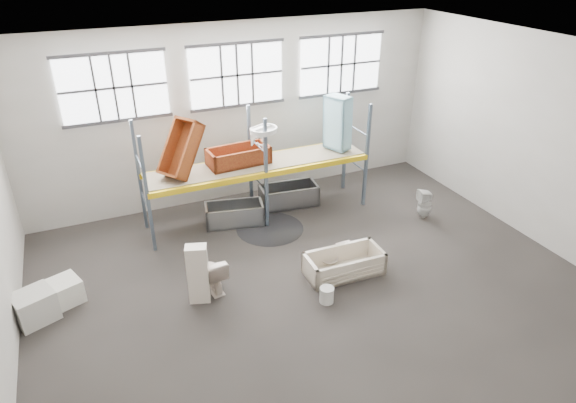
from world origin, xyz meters
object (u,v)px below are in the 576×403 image
toilet_white (425,204)px  steel_tub_left (234,214)px  cistern_tall (198,274)px  steel_tub_right (289,195)px  carton_near (35,307)px  toilet_beige (213,273)px  rust_tub_flat (239,156)px  bucket (327,295)px  bathtub_beige (344,263)px  blue_tub_upright (338,123)px

toilet_white → steel_tub_left: size_ratio=0.54×
cistern_tall → steel_tub_right: size_ratio=0.83×
steel_tub_right → carton_near: bearing=-159.5°
toilet_white → toilet_beige: bearing=-71.8°
carton_near → toilet_beige: bearing=-7.6°
rust_tub_flat → carton_near: size_ratio=2.14×
toilet_white → bucket: toilet_white is taller
bathtub_beige → carton_near: carton_near is taller
toilet_white → rust_tub_flat: bearing=-103.2°
steel_tub_right → blue_tub_upright: size_ratio=1.10×
bathtub_beige → blue_tub_upright: blue_tub_upright is taller
toilet_beige → bucket: bearing=139.5°
bathtub_beige → rust_tub_flat: bearing=112.5°
rust_tub_flat → carton_near: (-5.18, -2.38, -1.50)m
cistern_tall → rust_tub_flat: 3.85m
toilet_white → blue_tub_upright: blue_tub_upright is taller
rust_tub_flat → blue_tub_upright: 2.89m
bathtub_beige → carton_near: 6.58m
steel_tub_left → steel_tub_right: 1.82m
rust_tub_flat → blue_tub_upright: bearing=-3.5°
toilet_white → rust_tub_flat: size_ratio=0.52×
bathtub_beige → toilet_white: bearing=24.9°
steel_tub_left → cistern_tall: bearing=-121.1°
steel_tub_right → carton_near: size_ratio=2.17×
cistern_tall → blue_tub_upright: blue_tub_upright is taller
cistern_tall → blue_tub_upright: 5.89m
toilet_beige → bucket: size_ratio=2.35×
carton_near → bathtub_beige: bearing=-9.6°
cistern_tall → carton_near: 3.30m
steel_tub_right → rust_tub_flat: (-1.49, -0.12, 1.52)m
toilet_beige → toilet_white: 6.28m
steel_tub_right → bathtub_beige: bearing=-93.0°
cistern_tall → rust_tub_flat: rust_tub_flat is taller
steel_tub_left → rust_tub_flat: bearing=44.0°
steel_tub_left → bucket: 4.04m
cistern_tall → blue_tub_upright: size_ratio=0.91×
steel_tub_right → blue_tub_upright: 2.50m
steel_tub_left → carton_near: carton_near is taller
bathtub_beige → carton_near: size_ratio=2.37×
toilet_beige → steel_tub_right: size_ratio=0.51×
toilet_beige → steel_tub_right: 4.31m
steel_tub_right → bucket: size_ratio=4.59×
blue_tub_upright → carton_near: blue_tub_upright is taller
cistern_tall → bucket: size_ratio=3.79×
cistern_tall → steel_tub_right: (3.48, 3.22, -0.38)m
rust_tub_flat → bucket: bearing=-83.9°
blue_tub_upright → steel_tub_right: bearing=167.4°
cistern_tall → toilet_beige: bearing=52.5°
toilet_beige → toilet_white: toilet_white is taller
bathtub_beige → bucket: size_ratio=5.01×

